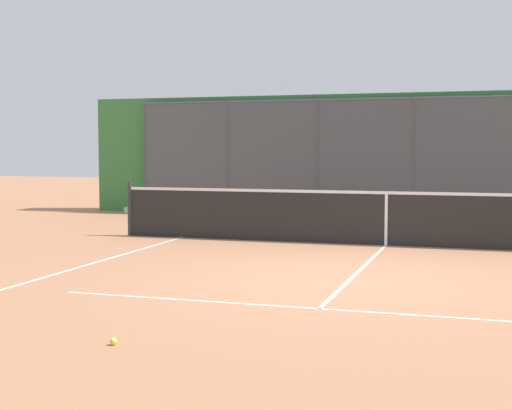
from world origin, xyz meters
name	(u,v)px	position (x,y,z in m)	size (l,w,h in m)	color
ground_plane	(348,282)	(0.00, 0.00, 0.00)	(60.00, 60.00, 0.00)	#B27551
court_line_markings	(314,314)	(0.00, 1.97, 0.00)	(7.89, 9.92, 0.01)	white
fence_backdrop	(416,156)	(0.00, -9.26, 1.52)	(17.15, 1.37, 3.07)	#474C51
tennis_net	(386,218)	(0.00, -3.74, 0.49)	(10.14, 0.09, 1.07)	#2D2D2D
tennis_ball_by_sideline	(114,341)	(1.40, 3.67, 0.03)	(0.07, 0.07, 0.07)	#D6E042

